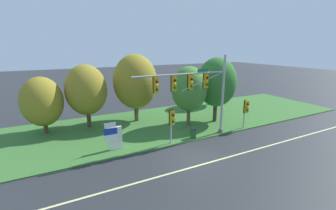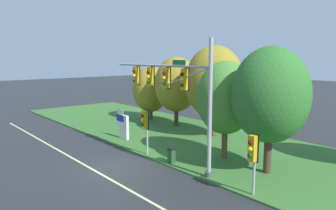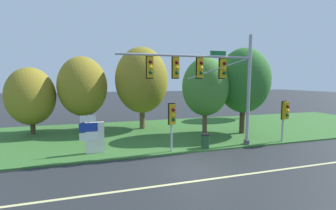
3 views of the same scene
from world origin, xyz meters
name	(u,v)px [view 3 (image 3 of 3)]	position (x,y,z in m)	size (l,w,h in m)	color
ground_plane	(197,170)	(0.00, 0.00, 0.00)	(160.00, 160.00, 0.00)	#282B2D
lane_stripe	(207,180)	(0.00, -1.20, 0.00)	(36.00, 0.16, 0.01)	beige
grass_verge	(158,133)	(0.00, 8.25, 0.05)	(48.00, 11.50, 0.10)	#386B2D
traffic_signal_mast	(209,76)	(2.07, 2.95, 4.80)	(9.00, 0.49, 7.43)	#9EA0A5
pedestrian_signal_near_kerb	(285,113)	(7.97, 2.72, 2.22)	(0.46, 0.55, 2.96)	#9EA0A5
pedestrian_signal_further_along	(172,117)	(-0.46, 2.72, 2.30)	(0.46, 0.55, 3.04)	#9EA0A5
route_sign_post	(88,130)	(-5.37, 3.84, 1.56)	(1.07, 0.08, 2.39)	slate
tree_nearest_road	(31,96)	(-10.13, 10.47, 3.22)	(3.74, 3.74, 5.47)	#4C3823
tree_left_of_mast	(83,87)	(-6.13, 10.46, 3.98)	(4.09, 4.09, 6.45)	#4C3823
tree_behind_signpost	(142,80)	(-1.07, 10.06, 4.51)	(4.73, 4.73, 7.38)	brown
tree_mid_verge	(205,87)	(3.37, 6.20, 3.99)	(3.70, 3.70, 6.22)	brown
tree_tall_centre	(244,81)	(6.69, 5.95, 4.49)	(4.24, 4.24, 7.05)	#423021
tree_right_far	(245,83)	(11.20, 12.27, 4.16)	(3.74, 3.74, 6.41)	brown
info_kiosk	(95,138)	(-5.02, 3.94, 1.04)	(1.10, 0.24, 1.90)	silver
trash_bin	(205,141)	(1.90, 2.99, 0.57)	(0.56, 0.56, 0.93)	#234C28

